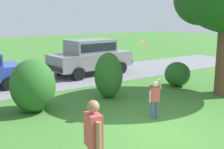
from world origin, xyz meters
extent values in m
plane|color=#3D752D|center=(0.00, 0.00, 0.00)|extent=(80.00, 80.00, 0.00)
cube|color=slate|center=(0.00, 7.71, 0.01)|extent=(28.00, 4.40, 0.02)
ellipsoid|color=#286023|center=(-2.38, 3.65, 0.89)|extent=(1.49, 1.57, 1.77)
ellipsoid|color=#286023|center=(0.62, 3.60, 0.89)|extent=(1.10, 1.11, 1.78)
ellipsoid|color=#286023|center=(4.28, 3.38, 0.56)|extent=(1.16, 1.16, 1.12)
ellipsoid|color=#286023|center=(4.28, 3.35, 0.40)|extent=(0.89, 0.89, 0.80)
cylinder|color=black|center=(-2.29, 6.93, 0.30)|extent=(0.61, 0.24, 0.60)
cube|color=black|center=(-1.48, 7.89, 0.52)|extent=(0.17, 1.75, 0.20)
cube|color=gray|center=(2.40, 7.96, 0.80)|extent=(4.63, 2.17, 0.80)
cube|color=gray|center=(2.40, 7.96, 1.56)|extent=(2.59, 1.80, 0.72)
cube|color=black|center=(2.40, 7.96, 1.56)|extent=(2.39, 1.80, 0.43)
cylinder|color=black|center=(1.08, 6.92, 0.34)|extent=(0.69, 0.27, 0.68)
cylinder|color=black|center=(0.94, 8.79, 0.34)|extent=(0.69, 0.27, 0.68)
cylinder|color=black|center=(3.86, 7.13, 0.34)|extent=(0.69, 0.27, 0.68)
cylinder|color=black|center=(3.72, 9.00, 0.34)|extent=(0.69, 0.27, 0.68)
cube|color=black|center=(0.12, 7.79, 0.60)|extent=(0.25, 1.75, 0.20)
cube|color=black|center=(4.68, 8.13, 0.60)|extent=(0.25, 1.75, 0.20)
cylinder|color=#4C608C|center=(0.40, 0.83, 0.28)|extent=(0.10, 0.10, 0.55)
cylinder|color=#4C608C|center=(0.53, 0.78, 0.28)|extent=(0.10, 0.10, 0.55)
cube|color=#DB4C4C|center=(0.47, 0.80, 0.77)|extent=(0.30, 0.25, 0.44)
sphere|color=beige|center=(0.47, 0.80, 1.11)|extent=(0.20, 0.20, 0.20)
cylinder|color=beige|center=(0.63, 0.79, 1.09)|extent=(0.25, 0.20, 0.39)
cylinder|color=beige|center=(0.32, 0.86, 0.72)|extent=(0.07, 0.07, 0.36)
cylinder|color=orange|center=(0.34, 1.22, 2.34)|extent=(0.31, 0.27, 0.25)
cylinder|color=red|center=(0.34, 1.22, 2.34)|extent=(0.18, 0.15, 0.15)
cube|color=#DB4C4C|center=(-3.09, -1.41, 1.20)|extent=(0.27, 0.39, 0.60)
sphere|color=#A37556|center=(-3.09, -1.41, 1.63)|extent=(0.22, 0.22, 0.22)
cylinder|color=#A37556|center=(-3.06, -1.19, 1.15)|extent=(0.09, 0.09, 0.55)
cylinder|color=#A37556|center=(-3.12, -1.63, 1.15)|extent=(0.09, 0.09, 0.55)
camera|label=1|loc=(-5.49, -5.42, 3.13)|focal=45.88mm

